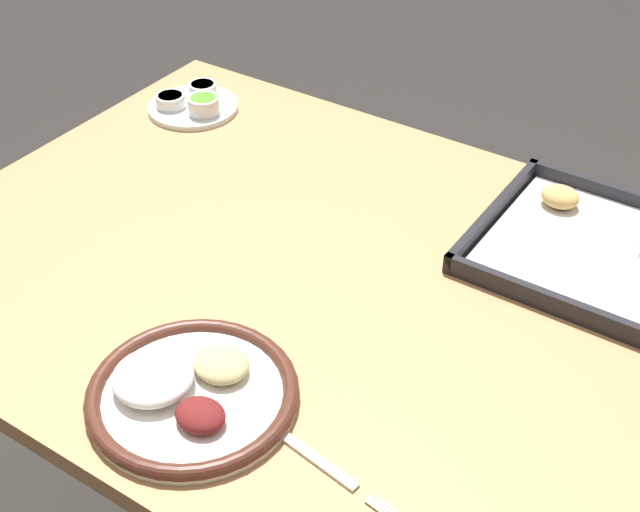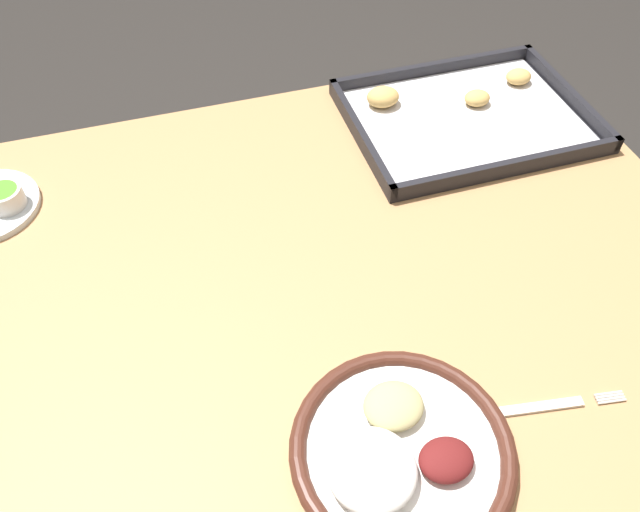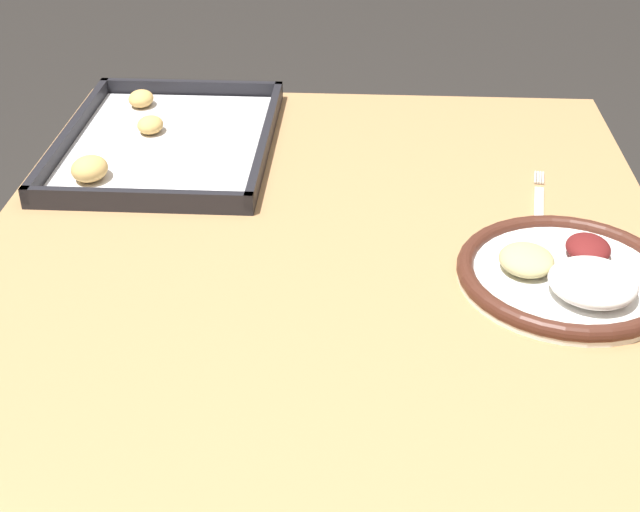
% 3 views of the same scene
% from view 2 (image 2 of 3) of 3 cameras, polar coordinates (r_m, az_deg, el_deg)
% --- Properties ---
extents(ground_plane, '(8.00, 8.00, 0.00)m').
position_cam_2_polar(ground_plane, '(1.55, -0.13, -19.88)').
color(ground_plane, '#282623').
extents(dining_table, '(1.17, 0.86, 0.77)m').
position_cam_2_polar(dining_table, '(0.97, -0.20, -5.72)').
color(dining_table, '#AD7F51').
rests_on(dining_table, ground_plane).
extents(dinner_plate, '(0.25, 0.25, 0.05)m').
position_cam_2_polar(dinner_plate, '(0.73, 7.28, -17.28)').
color(dinner_plate, white).
rests_on(dinner_plate, dining_table).
extents(fork, '(0.19, 0.04, 0.00)m').
position_cam_2_polar(fork, '(0.80, 19.41, -12.90)').
color(fork, silver).
rests_on(fork, dining_table).
extents(baking_tray, '(0.41, 0.31, 0.04)m').
position_cam_2_polar(baking_tray, '(1.16, 13.03, 12.46)').
color(baking_tray, black).
rests_on(baking_tray, dining_table).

